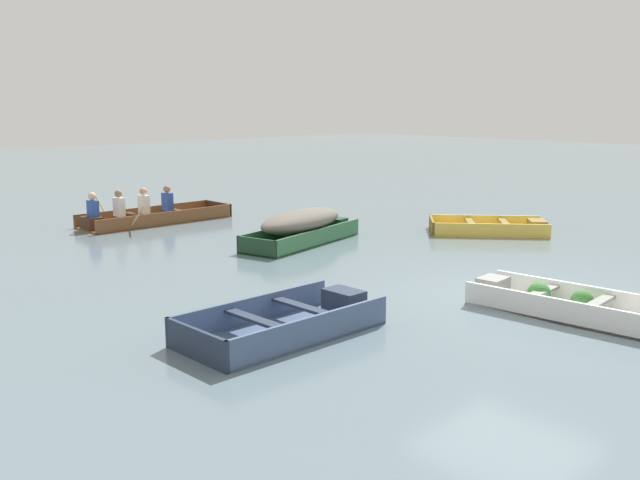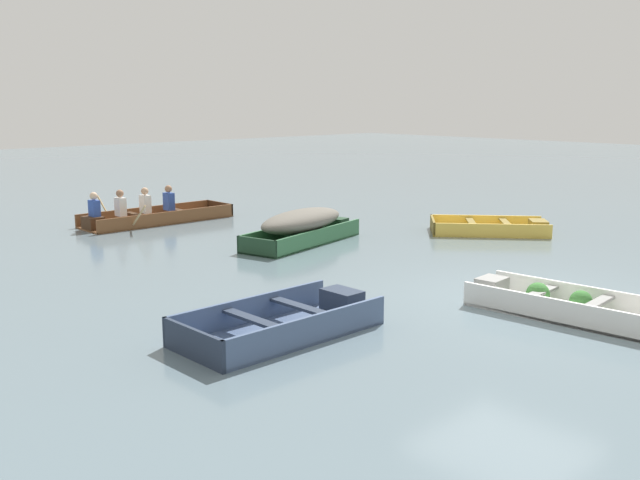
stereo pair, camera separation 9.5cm
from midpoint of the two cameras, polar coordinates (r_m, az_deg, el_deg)
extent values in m
plane|color=slate|center=(11.34, 15.32, -4.51)|extent=(80.00, 80.00, 0.00)
cube|color=white|center=(10.67, 19.36, -5.63)|extent=(1.22, 2.79, 0.04)
cube|color=white|center=(10.20, 18.36, -5.41)|extent=(0.27, 2.72, 0.35)
cube|color=white|center=(11.05, 20.38, -4.29)|extent=(0.27, 2.72, 0.35)
cube|color=gray|center=(11.10, 13.80, -3.74)|extent=(0.48, 0.40, 0.31)
cube|color=gray|center=(10.76, 17.44, -4.03)|extent=(0.91, 0.23, 0.04)
cube|color=gray|center=(10.46, 21.50, -4.72)|extent=(0.91, 0.23, 0.04)
sphere|color=#387533|center=(10.86, 17.27, -4.15)|extent=(0.34, 0.34, 0.34)
sphere|color=#387533|center=(10.69, 20.38, -4.65)|extent=(0.32, 0.32, 0.32)
cube|color=#475B7F|center=(9.28, -3.01, -7.47)|extent=(2.68, 1.25, 0.04)
cube|color=#475B7F|center=(9.67, -5.32, -5.67)|extent=(2.67, 0.06, 0.39)
cube|color=#475B7F|center=(8.81, -0.49, -7.31)|extent=(2.67, 0.06, 0.39)
cube|color=#273246|center=(8.48, -9.84, -8.21)|extent=(0.06, 1.24, 0.39)
cube|color=#273246|center=(9.98, 2.05, -4.98)|extent=(0.36, 0.56, 0.35)
cube|color=#273246|center=(9.45, -1.17, -5.40)|extent=(0.17, 1.14, 0.04)
cube|color=#273246|center=(8.96, -4.99, -6.38)|extent=(0.17, 1.14, 0.04)
cube|color=#E5BC47|center=(16.73, 13.47, 0.63)|extent=(2.64, 2.76, 0.04)
cube|color=#E5BC47|center=(17.30, 13.22, 1.43)|extent=(1.74, 1.97, 0.31)
cube|color=#E5BC47|center=(16.13, 13.78, 0.71)|extent=(1.74, 1.97, 0.31)
cube|color=olive|center=(16.58, 9.16, 1.17)|extent=(0.97, 0.86, 0.31)
cube|color=olive|center=(16.90, 17.21, 1.05)|extent=(0.66, 0.64, 0.28)
cube|color=olive|center=(16.76, 14.81, 1.32)|extent=(0.97, 0.88, 0.04)
cube|color=olive|center=(16.65, 12.18, 1.37)|extent=(0.97, 0.88, 0.04)
cube|color=#387047|center=(15.08, -1.26, -0.20)|extent=(3.24, 1.63, 0.04)
cube|color=#387047|center=(15.31, -2.66, 0.57)|extent=(3.03, 0.75, 0.36)
cube|color=#387047|center=(14.80, 0.17, 0.21)|extent=(3.03, 0.75, 0.36)
cube|color=#1E3D27|center=(13.85, -4.90, -0.58)|extent=(0.26, 0.94, 0.36)
cube|color=#1E3D27|center=(16.17, 1.53, 1.21)|extent=(0.45, 0.50, 0.32)
cube|color=#1E3D27|center=(15.41, -0.27, 0.99)|extent=(0.35, 0.87, 0.04)
cube|color=#1E3D27|center=(14.66, -2.31, 0.46)|extent=(0.35, 0.87, 0.04)
ellipsoid|color=#6B665B|center=(14.99, -1.27, 1.58)|extent=(2.68, 1.46, 0.46)
cube|color=brown|center=(18.17, -12.68, 1.47)|extent=(3.77, 1.16, 0.04)
cube|color=brown|center=(17.68, -11.80, 1.72)|extent=(3.77, 0.06, 0.33)
cube|color=brown|center=(18.62, -13.56, 2.11)|extent=(3.77, 0.06, 0.33)
cube|color=#3F2716|center=(19.13, -7.90, 2.55)|extent=(0.05, 1.15, 0.33)
cube|color=#3F2716|center=(17.36, -17.56, 1.32)|extent=(0.36, 0.52, 0.29)
cube|color=#3F2716|center=(17.86, -14.28, 1.97)|extent=(0.16, 1.05, 0.04)
cube|color=#3F2716|center=(18.42, -11.20, 2.37)|extent=(0.16, 1.05, 0.04)
cube|color=#2D4CA5|center=(18.26, -11.85, 3.03)|extent=(0.18, 0.28, 0.44)
sphere|color=#9E7051|center=(18.22, -11.89, 4.03)|extent=(0.18, 0.18, 0.18)
cube|color=white|center=(17.94, -13.66, 2.81)|extent=(0.18, 0.28, 0.44)
sphere|color=tan|center=(17.89, -13.70, 3.83)|extent=(0.18, 0.18, 0.18)
cube|color=white|center=(17.63, -15.52, 2.58)|extent=(0.18, 0.28, 0.44)
sphere|color=#9E7051|center=(17.58, -15.58, 3.61)|extent=(0.18, 0.18, 0.18)
cube|color=#2D4CA5|center=(17.34, -17.45, 2.34)|extent=(0.18, 0.28, 0.44)
sphere|color=beige|center=(17.29, -17.51, 3.38)|extent=(0.18, 0.18, 0.18)
cylinder|color=tan|center=(16.88, -14.12, 1.91)|extent=(0.05, 0.64, 0.55)
cylinder|color=tan|center=(18.42, -16.77, 2.52)|extent=(0.05, 0.64, 0.55)
camera|label=1|loc=(0.05, -89.80, 0.04)|focal=40.00mm
camera|label=2|loc=(0.05, 90.20, -0.04)|focal=40.00mm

